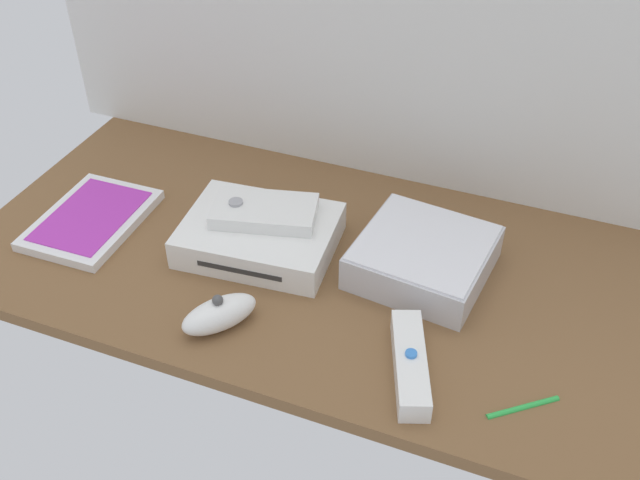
{
  "coord_description": "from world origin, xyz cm",
  "views": [
    {
      "loc": [
        28.13,
        -71.63,
        66.41
      ],
      "look_at": [
        0.0,
        0.0,
        4.0
      ],
      "focal_mm": 40.97,
      "sensor_mm": 36.0,
      "label": 1
    }
  ],
  "objects_px": {
    "mini_computer": "(423,257)",
    "remote_wand": "(410,364)",
    "game_case": "(91,219)",
    "stylus_pen": "(523,406)",
    "game_console": "(261,233)",
    "remote_nunchuk": "(219,314)",
    "remote_classic_pad": "(264,211)"
  },
  "relations": [
    {
      "from": "game_case",
      "to": "remote_classic_pad",
      "type": "xyz_separation_m",
      "value": [
        0.26,
        0.06,
        0.05
      ]
    },
    {
      "from": "game_case",
      "to": "stylus_pen",
      "type": "xyz_separation_m",
      "value": [
        0.65,
        -0.11,
        -0.0
      ]
    },
    {
      "from": "remote_nunchuk",
      "to": "remote_wand",
      "type": "bearing_deg",
      "value": 39.86
    },
    {
      "from": "game_case",
      "to": "stylus_pen",
      "type": "bearing_deg",
      "value": -10.35
    },
    {
      "from": "game_console",
      "to": "game_case",
      "type": "xyz_separation_m",
      "value": [
        -0.26,
        -0.05,
        -0.01
      ]
    },
    {
      "from": "game_case",
      "to": "remote_nunchuk",
      "type": "height_order",
      "value": "remote_nunchuk"
    },
    {
      "from": "mini_computer",
      "to": "stylus_pen",
      "type": "bearing_deg",
      "value": -47.51
    },
    {
      "from": "game_case",
      "to": "remote_wand",
      "type": "relative_size",
      "value": 1.27
    },
    {
      "from": "game_console",
      "to": "remote_wand",
      "type": "bearing_deg",
      "value": -34.79
    },
    {
      "from": "remote_nunchuk",
      "to": "game_console",
      "type": "bearing_deg",
      "value": 133.46
    },
    {
      "from": "remote_wand",
      "to": "remote_classic_pad",
      "type": "height_order",
      "value": "remote_classic_pad"
    },
    {
      "from": "mini_computer",
      "to": "game_case",
      "type": "bearing_deg",
      "value": -171.28
    },
    {
      "from": "game_console",
      "to": "remote_classic_pad",
      "type": "xyz_separation_m",
      "value": [
        0.0,
        0.01,
        0.03
      ]
    },
    {
      "from": "remote_wand",
      "to": "remote_nunchuk",
      "type": "distance_m",
      "value": 0.24
    },
    {
      "from": "remote_classic_pad",
      "to": "game_case",
      "type": "bearing_deg",
      "value": 178.23
    },
    {
      "from": "remote_classic_pad",
      "to": "mini_computer",
      "type": "bearing_deg",
      "value": -9.37
    },
    {
      "from": "stylus_pen",
      "to": "remote_wand",
      "type": "bearing_deg",
      "value": 178.51
    },
    {
      "from": "remote_nunchuk",
      "to": "game_case",
      "type": "bearing_deg",
      "value": -166.47
    },
    {
      "from": "game_case",
      "to": "stylus_pen",
      "type": "distance_m",
      "value": 0.66
    },
    {
      "from": "game_console",
      "to": "mini_computer",
      "type": "xyz_separation_m",
      "value": [
        0.23,
        0.03,
        0.0
      ]
    },
    {
      "from": "game_console",
      "to": "game_case",
      "type": "bearing_deg",
      "value": -174.91
    },
    {
      "from": "stylus_pen",
      "to": "mini_computer",
      "type": "bearing_deg",
      "value": 132.49
    },
    {
      "from": "remote_wand",
      "to": "stylus_pen",
      "type": "distance_m",
      "value": 0.13
    },
    {
      "from": "remote_classic_pad",
      "to": "stylus_pen",
      "type": "relative_size",
      "value": 1.77
    },
    {
      "from": "mini_computer",
      "to": "remote_wand",
      "type": "bearing_deg",
      "value": -79.37
    },
    {
      "from": "remote_nunchuk",
      "to": "remote_classic_pad",
      "type": "xyz_separation_m",
      "value": [
        -0.02,
        0.17,
        0.03
      ]
    },
    {
      "from": "mini_computer",
      "to": "remote_classic_pad",
      "type": "height_order",
      "value": "remote_classic_pad"
    },
    {
      "from": "game_console",
      "to": "remote_wand",
      "type": "distance_m",
      "value": 0.3
    },
    {
      "from": "mini_computer",
      "to": "remote_classic_pad",
      "type": "relative_size",
      "value": 1.18
    },
    {
      "from": "remote_nunchuk",
      "to": "mini_computer",
      "type": "bearing_deg",
      "value": 79.39
    },
    {
      "from": "mini_computer",
      "to": "game_case",
      "type": "relative_size",
      "value": 0.98
    },
    {
      "from": "remote_nunchuk",
      "to": "stylus_pen",
      "type": "xyz_separation_m",
      "value": [
        0.38,
        0.01,
        -0.02
      ]
    }
  ]
}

